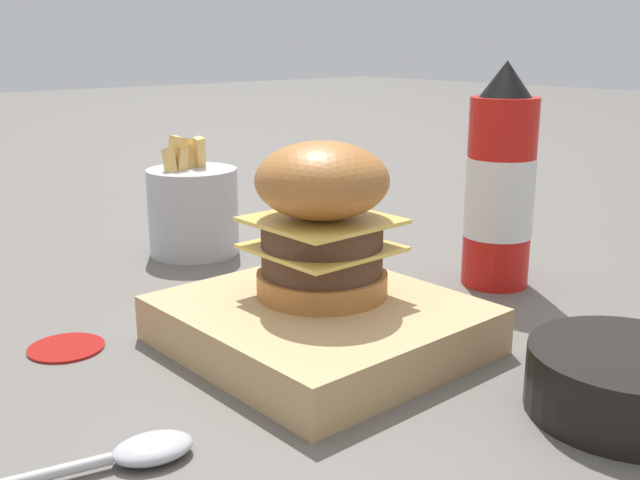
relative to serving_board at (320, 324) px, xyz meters
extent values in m
plane|color=#5B5651|center=(0.05, -0.04, -0.02)|extent=(6.00, 6.00, 0.00)
cube|color=tan|center=(0.00, 0.00, 0.00)|extent=(0.22, 0.20, 0.04)
cylinder|color=#AD6B33|center=(0.01, -0.01, 0.03)|extent=(0.10, 0.10, 0.02)
cylinder|color=#4C3323|center=(0.01, -0.01, 0.05)|extent=(0.10, 0.10, 0.02)
cube|color=#EAC656|center=(0.01, -0.01, 0.06)|extent=(0.10, 0.10, 0.00)
cylinder|color=#4C3323|center=(0.01, -0.01, 0.07)|extent=(0.10, 0.10, 0.02)
cube|color=#EAC656|center=(0.01, -0.01, 0.08)|extent=(0.10, 0.10, 0.00)
ellipsoid|color=#AD6B33|center=(0.01, -0.01, 0.11)|extent=(0.10, 0.10, 0.06)
cylinder|color=red|center=(0.00, -0.23, 0.07)|extent=(0.06, 0.06, 0.18)
cylinder|color=silver|center=(0.00, -0.23, 0.07)|extent=(0.07, 0.07, 0.08)
cone|color=black|center=(0.00, -0.23, 0.18)|extent=(0.05, 0.05, 0.03)
cylinder|color=#B7B7BC|center=(0.29, -0.07, 0.03)|extent=(0.10, 0.10, 0.09)
cube|color=#E5B760|center=(0.29, -0.05, 0.07)|extent=(0.02, 0.02, 0.06)
cube|color=#E5B760|center=(0.30, -0.05, 0.08)|extent=(0.02, 0.02, 0.08)
cube|color=#E5B760|center=(0.30, -0.08, 0.07)|extent=(0.01, 0.01, 0.06)
cube|color=#E5B760|center=(0.30, -0.07, 0.07)|extent=(0.03, 0.03, 0.07)
cube|color=#E5B760|center=(0.29, -0.04, 0.07)|extent=(0.03, 0.01, 0.06)
cube|color=#E5B760|center=(0.30, -0.08, 0.08)|extent=(0.03, 0.02, 0.07)
cylinder|color=black|center=(-0.21, -0.08, 0.00)|extent=(0.13, 0.13, 0.04)
cylinder|color=#CC4C33|center=(-0.21, -0.08, 0.02)|extent=(0.10, 0.10, 0.01)
ellipsoid|color=#B2B2B7|center=(-0.06, 0.18, -0.01)|extent=(0.04, 0.05, 0.01)
cylinder|color=#9E140F|center=(0.13, 0.15, -0.02)|extent=(0.06, 0.06, 0.00)
camera|label=1|loc=(-0.41, 0.36, 0.21)|focal=42.00mm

